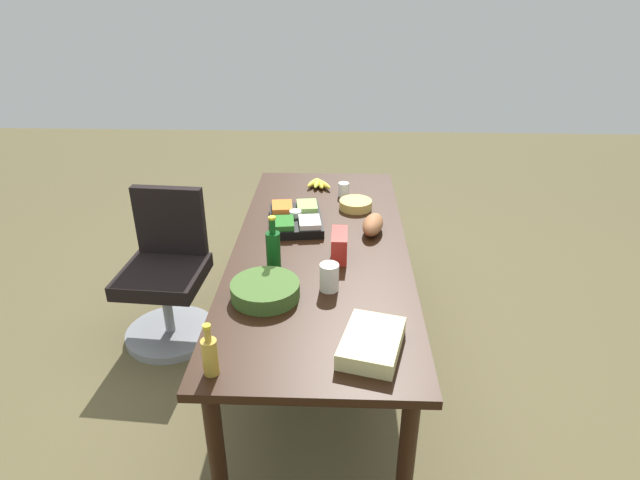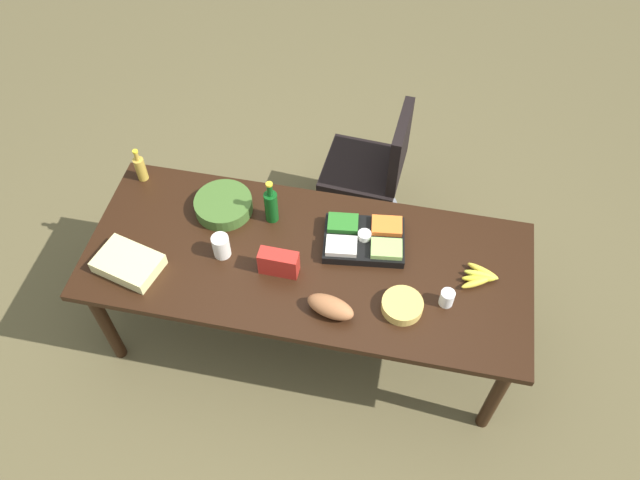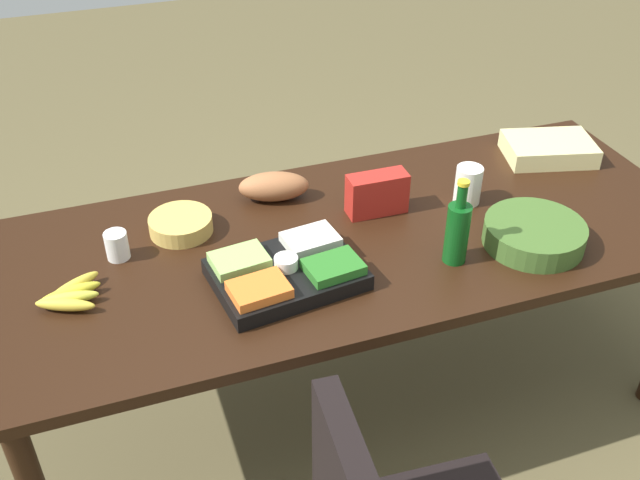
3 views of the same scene
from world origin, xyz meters
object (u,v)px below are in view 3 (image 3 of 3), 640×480
object	(u,v)px
conference_table	(353,252)
banana_bunch	(69,295)
sheet_cake	(549,149)
paper_cup	(117,245)
salad_bowl	(534,234)
chip_bag_red	(377,194)
mayo_jar	(468,185)
bread_loaf	(274,186)
chip_bowl	(181,224)
wine_bottle	(457,231)
veggie_tray	(286,271)

from	to	relation	value
conference_table	banana_bunch	world-z (taller)	banana_bunch
sheet_cake	paper_cup	bearing A→B (deg)	-176.17
conference_table	paper_cup	bearing A→B (deg)	170.18
salad_bowl	chip_bag_red	size ratio (longest dim) A/B	1.58
sheet_cake	mayo_jar	xyz separation A→B (m)	(-0.44, -0.18, 0.03)
sheet_cake	paper_cup	world-z (taller)	paper_cup
bread_loaf	chip_bowl	world-z (taller)	bread_loaf
paper_cup	banana_bunch	bearing A→B (deg)	-132.05
mayo_jar	chip_bag_red	bearing A→B (deg)	171.80
conference_table	paper_cup	world-z (taller)	paper_cup
bread_loaf	salad_bowl	world-z (taller)	bread_loaf
banana_bunch	wine_bottle	world-z (taller)	wine_bottle
sheet_cake	salad_bowl	xyz separation A→B (m)	(-0.36, -0.47, 0.00)
paper_cup	chip_bag_red	distance (m)	0.85
veggie_tray	sheet_cake	world-z (taller)	veggie_tray
chip_bag_red	veggie_tray	bearing A→B (deg)	-146.82
sheet_cake	chip_bowl	size ratio (longest dim) A/B	1.57
banana_bunch	sheet_cake	bearing A→B (deg)	9.01
banana_bunch	sheet_cake	distance (m)	1.78
wine_bottle	veggie_tray	distance (m)	0.52
salad_bowl	paper_cup	world-z (taller)	paper_cup
sheet_cake	paper_cup	xyz separation A→B (m)	(-1.60, -0.11, 0.01)
sheet_cake	mayo_jar	bearing A→B (deg)	-158.17
salad_bowl	sheet_cake	bearing A→B (deg)	52.05
conference_table	bread_loaf	bearing A→B (deg)	121.67
chip_bowl	bread_loaf	bearing A→B (deg)	14.90
banana_bunch	sheet_cake	xyz separation A→B (m)	(1.76, 0.28, 0.01)
chip_bowl	chip_bag_red	bearing A→B (deg)	-8.81
salad_bowl	mayo_jar	size ratio (longest dim) A/B	2.37
banana_bunch	conference_table	bearing A→B (deg)	2.99
chip_bag_red	chip_bowl	bearing A→B (deg)	171.19
banana_bunch	veggie_tray	world-z (taller)	veggie_tray
veggie_tray	chip_bowl	world-z (taller)	veggie_tray
conference_table	wine_bottle	size ratio (longest dim) A/B	8.24
conference_table	veggie_tray	bearing A→B (deg)	-150.11
sheet_cake	chip_bowl	bearing A→B (deg)	-178.67
salad_bowl	bread_loaf	bearing A→B (deg)	142.93
banana_bunch	chip_bowl	xyz separation A→B (m)	(0.36, 0.25, 0.00)
banana_bunch	bread_loaf	bearing A→B (deg)	25.65
veggie_tray	chip_bag_red	bearing A→B (deg)	33.18
chip_bowl	chip_bag_red	world-z (taller)	chip_bag_red
conference_table	banana_bunch	distance (m)	0.89
chip_bag_red	sheet_cake	bearing A→B (deg)	9.87
conference_table	banana_bunch	xyz separation A→B (m)	(-0.88, -0.05, 0.10)
veggie_tray	paper_cup	distance (m)	0.53
veggie_tray	paper_cup	size ratio (longest dim) A/B	5.04
wine_bottle	chip_bag_red	xyz separation A→B (m)	(-0.12, 0.33, -0.04)
mayo_jar	paper_cup	bearing A→B (deg)	176.58
bread_loaf	mayo_jar	distance (m)	0.66
wine_bottle	paper_cup	xyz separation A→B (m)	(-0.97, 0.35, -0.06)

